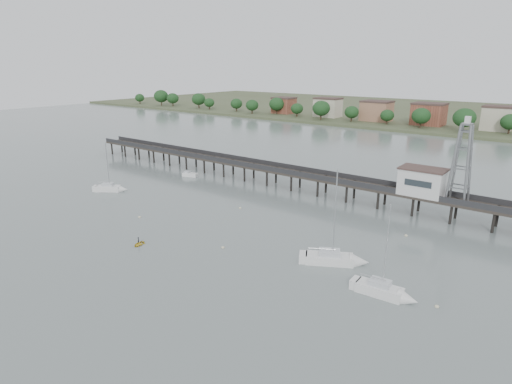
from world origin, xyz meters
TOP-DOWN VIEW (x-y plane):
  - ground_plane at (0.00, 0.00)m, footprint 500.00×500.00m
  - pier at (0.00, 60.00)m, footprint 150.00×5.00m
  - pier_building at (25.00, 60.00)m, footprint 8.40×5.40m
  - lattice_tower at (31.50, 60.00)m, footprint 3.20×3.20m
  - sailboat_a at (-36.02, 32.82)m, footprint 7.07×5.87m
  - sailboat_c at (22.79, 31.02)m, footprint 9.37×6.82m
  - sailboat_d at (31.98, 26.13)m, footprint 7.84×2.68m
  - white_tender at (-31.84, 53.23)m, footprint 4.24×2.78m
  - yellow_dinghy at (-6.29, 17.20)m, footprint 1.70×0.86m
  - dinghy_occupant at (-6.29, 17.20)m, footprint 0.83×1.18m
  - mooring_buoys at (1.08, 33.15)m, footprint 79.71×23.41m
  - far_shore at (0.36, 239.58)m, footprint 500.00×170.00m

SIDE VIEW (x-z plane):
  - ground_plane at x=0.00m, z-range 0.00..0.00m
  - yellow_dinghy at x=-6.29m, z-range -1.14..1.14m
  - dinghy_occupant at x=-6.29m, z-range -0.13..0.13m
  - mooring_buoys at x=1.08m, z-range -0.12..0.28m
  - white_tender at x=-31.84m, z-range -0.29..1.24m
  - sailboat_c at x=22.79m, z-range -6.94..8.20m
  - sailboat_d at x=31.98m, z-range -5.77..7.06m
  - sailboat_a at x=-36.02m, z-range -5.34..6.64m
  - far_shore at x=0.36m, z-range -4.25..6.15m
  - pier at x=0.00m, z-range 1.04..6.54m
  - pier_building at x=25.00m, z-range 4.02..9.32m
  - lattice_tower at x=31.50m, z-range 3.35..18.85m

